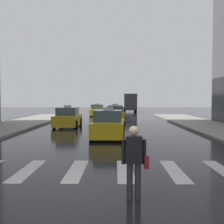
% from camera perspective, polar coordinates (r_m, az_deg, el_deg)
% --- Properties ---
extents(ground_plane, '(160.00, 160.00, 0.00)m').
position_cam_1_polar(ground_plane, '(5.99, -3.99, -19.27)').
color(ground_plane, black).
extents(crosswalk_markings, '(11.30, 2.80, 0.01)m').
position_cam_1_polar(crosswalk_markings, '(8.84, -2.35, -12.04)').
color(crosswalk_markings, silver).
rests_on(crosswalk_markings, ground).
extents(taxi_lead, '(2.02, 4.58, 1.80)m').
position_cam_1_polar(taxi_lead, '(16.32, -0.78, -2.77)').
color(taxi_lead, yellow).
rests_on(taxi_lead, ground).
extents(taxi_second, '(1.94, 4.55, 1.80)m').
position_cam_1_polar(taxi_second, '(22.97, -9.17, -1.28)').
color(taxi_second, gold).
rests_on(taxi_second, ground).
extents(taxi_third, '(1.94, 4.55, 1.80)m').
position_cam_1_polar(taxi_third, '(27.96, 0.68, -0.58)').
color(taxi_third, yellow).
rests_on(taxi_third, ground).
extents(taxi_fourth, '(2.02, 4.58, 1.80)m').
position_cam_1_polar(taxi_fourth, '(33.96, 0.67, -0.04)').
color(taxi_fourth, yellow).
rests_on(taxi_fourth, ground).
extents(taxi_fifth, '(1.95, 4.55, 1.80)m').
position_cam_1_polar(taxi_fifth, '(38.14, -3.07, 0.24)').
color(taxi_fifth, yellow).
rests_on(taxi_fifth, ground).
extents(box_truck, '(2.37, 7.57, 3.35)m').
position_cam_1_polar(box_truck, '(50.70, 3.79, 2.06)').
color(box_truck, '#2D2D2D').
rests_on(box_truck, ground).
extents(pedestrian_with_handbag, '(0.61, 0.24, 1.65)m').
position_cam_1_polar(pedestrian_with_handbag, '(6.20, 4.71, -9.50)').
color(pedestrian_with_handbag, '#333338').
rests_on(pedestrian_with_handbag, ground).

